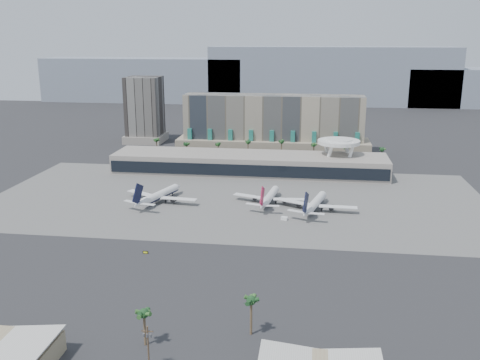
# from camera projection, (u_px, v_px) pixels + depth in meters

# --- Properties ---
(ground) EXTENTS (900.00, 900.00, 0.00)m
(ground) POSITION_uv_depth(u_px,v_px,m) (219.00, 236.00, 230.87)
(ground) COLOR #232326
(ground) RESTS_ON ground
(apron_pad) EXTENTS (260.00, 130.00, 0.06)m
(apron_pad) POSITION_uv_depth(u_px,v_px,m) (237.00, 198.00, 283.46)
(apron_pad) COLOR #5B5B59
(apron_pad) RESTS_ON ground
(mountain_ridge) EXTENTS (680.00, 60.00, 70.00)m
(mountain_ridge) POSITION_uv_depth(u_px,v_px,m) (305.00, 79.00, 668.91)
(mountain_ridge) COLOR gray
(mountain_ridge) RESTS_ON ground
(hotel) EXTENTS (140.00, 30.00, 42.00)m
(hotel) POSITION_uv_depth(u_px,v_px,m) (273.00, 129.00, 391.97)
(hotel) COLOR tan
(hotel) RESTS_ON ground
(office_tower) EXTENTS (30.00, 30.00, 52.00)m
(office_tower) POSITION_uv_depth(u_px,v_px,m) (145.00, 113.00, 428.35)
(office_tower) COLOR black
(office_tower) RESTS_ON ground
(terminal) EXTENTS (170.00, 32.50, 14.50)m
(terminal) POSITION_uv_depth(u_px,v_px,m) (249.00, 163.00, 334.20)
(terminal) COLOR gray
(terminal) RESTS_ON ground
(saucer_structure) EXTENTS (26.00, 26.00, 21.89)m
(saucer_structure) POSITION_uv_depth(u_px,v_px,m) (339.00, 144.00, 329.88)
(saucer_structure) COLOR white
(saucer_structure) RESTS_ON ground
(palm_row) EXTENTS (157.80, 2.80, 13.10)m
(palm_row) POSITION_uv_depth(u_px,v_px,m) (265.00, 146.00, 365.88)
(palm_row) COLOR brown
(palm_row) RESTS_ON ground
(utility_pole) EXTENTS (3.20, 0.85, 12.00)m
(utility_pole) POSITION_uv_depth(u_px,v_px,m) (148.00, 343.00, 137.37)
(utility_pole) COLOR #4C3826
(utility_pole) RESTS_ON ground
(airliner_left) EXTENTS (40.23, 41.64, 14.85)m
(airliner_left) POSITION_uv_depth(u_px,v_px,m) (159.00, 195.00, 276.10)
(airliner_left) COLOR white
(airliner_left) RESTS_ON ground
(airliner_centre) EXTENTS (39.03, 40.41, 13.99)m
(airliner_centre) POSITION_uv_depth(u_px,v_px,m) (270.00, 197.00, 273.91)
(airliner_centre) COLOR white
(airliner_centre) RESTS_ON ground
(airliner_right) EXTENTS (40.40, 41.93, 14.75)m
(airliner_right) POSITION_uv_depth(u_px,v_px,m) (315.00, 203.00, 262.76)
(airliner_right) COLOR white
(airliner_right) RESTS_ON ground
(service_vehicle_a) EXTENTS (4.58, 3.06, 2.05)m
(service_vehicle_a) POSITION_uv_depth(u_px,v_px,m) (146.00, 201.00, 275.87)
(service_vehicle_a) COLOR white
(service_vehicle_a) RESTS_ON ground
(service_vehicle_b) EXTENTS (3.44, 2.59, 1.57)m
(service_vehicle_b) POSITION_uv_depth(u_px,v_px,m) (284.00, 218.00, 250.13)
(service_vehicle_b) COLOR white
(service_vehicle_b) RESTS_ON ground
(taxiway_sign) EXTENTS (2.22, 0.40, 1.01)m
(taxiway_sign) POSITION_uv_depth(u_px,v_px,m) (146.00, 252.00, 211.81)
(taxiway_sign) COLOR black
(taxiway_sign) RESTS_ON ground
(near_palm_a) EXTENTS (6.00, 6.00, 11.19)m
(near_palm_a) POSITION_uv_depth(u_px,v_px,m) (144.00, 318.00, 147.33)
(near_palm_a) COLOR brown
(near_palm_a) RESTS_ON ground
(near_palm_b) EXTENTS (6.00, 6.00, 12.23)m
(near_palm_b) POSITION_uv_depth(u_px,v_px,m) (251.00, 305.00, 152.35)
(near_palm_b) COLOR brown
(near_palm_b) RESTS_ON ground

